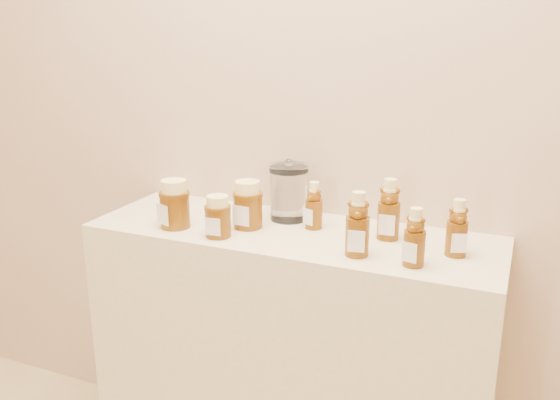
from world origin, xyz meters
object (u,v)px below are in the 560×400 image
at_px(bear_bottle_back_left, 314,202).
at_px(bear_bottle_front_left, 358,220).
at_px(honey_jar_left, 175,204).
at_px(glass_canister, 289,190).
at_px(display_table, 291,366).

relative_size(bear_bottle_back_left, bear_bottle_front_left, 0.82).
distance_m(bear_bottle_back_left, honey_jar_left, 0.41).
xyz_separation_m(bear_bottle_front_left, glass_canister, (-0.28, 0.20, -0.00)).
height_order(display_table, honey_jar_left, honey_jar_left).
xyz_separation_m(honey_jar_left, glass_canister, (0.28, 0.20, 0.02)).
distance_m(display_table, bear_bottle_front_left, 0.60).
distance_m(bear_bottle_back_left, glass_canister, 0.11).
height_order(honey_jar_left, glass_canister, glass_canister).
xyz_separation_m(bear_bottle_back_left, bear_bottle_front_left, (0.18, -0.16, 0.02)).
height_order(display_table, bear_bottle_back_left, bear_bottle_back_left).
bearing_deg(glass_canister, bear_bottle_front_left, -36.49).
bearing_deg(bear_bottle_front_left, bear_bottle_back_left, 127.20).
xyz_separation_m(bear_bottle_front_left, honey_jar_left, (-0.56, 0.00, -0.03)).
height_order(bear_bottle_front_left, glass_canister, bear_bottle_front_left).
xyz_separation_m(display_table, glass_canister, (-0.05, 0.10, 0.54)).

